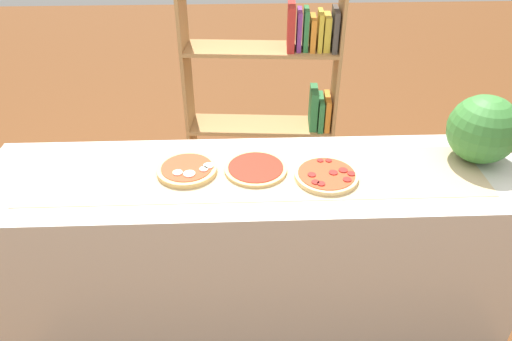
# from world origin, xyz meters

# --- Properties ---
(ground_plane) EXTENTS (12.00, 12.00, 0.00)m
(ground_plane) POSITION_xyz_m (0.00, 0.00, 0.00)
(ground_plane) COLOR brown
(counter) EXTENTS (2.20, 0.57, 0.93)m
(counter) POSITION_xyz_m (0.00, 0.00, 0.46)
(counter) COLOR beige
(counter) RESTS_ON ground_plane
(parchment_paper) EXTENTS (1.81, 0.36, 0.00)m
(parchment_paper) POSITION_xyz_m (0.00, 0.00, 0.93)
(parchment_paper) COLOR tan
(parchment_paper) RESTS_ON counter
(pizza_mozzarella_0) EXTENTS (0.24, 0.24, 0.03)m
(pizza_mozzarella_0) POSITION_xyz_m (-0.28, 0.03, 0.94)
(pizza_mozzarella_0) COLOR #DBB26B
(pizza_mozzarella_0) RESTS_ON parchment_paper
(pizza_plain_1) EXTENTS (0.25, 0.25, 0.02)m
(pizza_plain_1) POSITION_xyz_m (0.00, 0.03, 0.94)
(pizza_plain_1) COLOR #DBB26B
(pizza_plain_1) RESTS_ON parchment_paper
(pizza_pepperoni_2) EXTENTS (0.25, 0.25, 0.03)m
(pizza_pepperoni_2) POSITION_xyz_m (0.28, -0.03, 0.94)
(pizza_pepperoni_2) COLOR #E5C17F
(pizza_pepperoni_2) RESTS_ON parchment_paper
(watermelon) EXTENTS (0.28, 0.28, 0.28)m
(watermelon) POSITION_xyz_m (0.92, 0.08, 1.07)
(watermelon) COLOR #387A33
(watermelon) RESTS_ON counter
(bookshelf) EXTENTS (0.94, 0.34, 1.55)m
(bookshelf) POSITION_xyz_m (0.19, 1.14, 0.75)
(bookshelf) COLOR #A87A47
(bookshelf) RESTS_ON ground_plane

